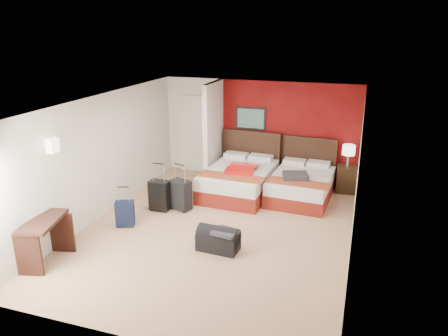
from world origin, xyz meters
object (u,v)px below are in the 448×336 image
at_px(bed_left, 239,181).
at_px(desk, 46,241).
at_px(suitcase_black, 160,196).
at_px(red_suitcase_open, 242,168).
at_px(suitcase_navy, 125,215).
at_px(bed_right, 301,187).
at_px(duffel_bag, 218,240).
at_px(nightstand, 346,179).
at_px(table_lamp, 348,156).
at_px(suitcase_charcoal, 181,196).

distance_m(bed_left, desk, 4.55).
bearing_deg(suitcase_black, desk, -108.03).
distance_m(red_suitcase_open, suitcase_navy, 2.90).
distance_m(bed_right, suitcase_black, 3.22).
bearing_deg(bed_right, suitcase_navy, -136.79).
distance_m(bed_right, duffel_bag, 3.04).
relative_size(bed_right, nightstand, 2.98).
distance_m(red_suitcase_open, suitcase_black, 2.01).
relative_size(bed_left, desk, 2.16).
relative_size(bed_right, duffel_bag, 2.56).
xyz_separation_m(bed_right, suitcase_black, (-2.77, -1.63, 0.04)).
bearing_deg(duffel_bag, bed_right, 74.02).
xyz_separation_m(red_suitcase_open, suitcase_navy, (-1.75, -2.27, -0.42)).
distance_m(table_lamp, suitcase_navy, 5.24).
bearing_deg(bed_left, desk, -115.88).
xyz_separation_m(bed_right, suitcase_charcoal, (-2.36, -1.47, 0.04)).
bearing_deg(bed_right, suitcase_charcoal, -144.43).
distance_m(suitcase_black, suitcase_charcoal, 0.45).
bearing_deg(duffel_bag, bed_left, 102.31).
bearing_deg(nightstand, suitcase_charcoal, -151.33).
height_order(suitcase_navy, duffel_bag, suitcase_navy).
bearing_deg(bed_left, suitcase_black, -130.05).
bearing_deg(suitcase_black, bed_left, 47.37).
bearing_deg(red_suitcase_open, suitcase_navy, -132.63).
bearing_deg(duffel_bag, suitcase_charcoal, 137.40).
distance_m(bed_right, table_lamp, 1.35).
bearing_deg(red_suitcase_open, suitcase_charcoal, -135.70).
relative_size(nightstand, duffel_bag, 0.86).
bearing_deg(red_suitcase_open, table_lamp, 18.92).
relative_size(table_lamp, suitcase_charcoal, 0.82).
distance_m(table_lamp, suitcase_black, 4.45).
xyz_separation_m(bed_right, duffel_bag, (-1.03, -2.86, -0.10)).
distance_m(bed_left, duffel_bag, 2.72).
distance_m(suitcase_charcoal, suitcase_navy, 1.30).
height_order(red_suitcase_open, desk, desk).
height_order(red_suitcase_open, suitcase_charcoal, red_suitcase_open).
height_order(red_suitcase_open, nightstand, red_suitcase_open).
bearing_deg(bed_right, duffel_bag, -106.11).
bearing_deg(desk, red_suitcase_open, 45.48).
bearing_deg(table_lamp, bed_left, -158.95).
bearing_deg(bed_left, suitcase_navy, -122.07).
distance_m(bed_left, suitcase_charcoal, 1.59).
relative_size(nightstand, suitcase_black, 0.99).
bearing_deg(nightstand, bed_left, -164.05).
bearing_deg(desk, bed_right, 34.91).
bearing_deg(bed_left, table_lamp, 23.74).
bearing_deg(suitcase_black, suitcase_charcoal, 20.79).
distance_m(table_lamp, desk, 6.72).
height_order(suitcase_charcoal, desk, desk).
height_order(table_lamp, suitcase_navy, table_lamp).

